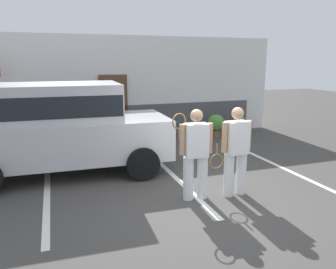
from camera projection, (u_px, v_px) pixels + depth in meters
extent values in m
plane|color=#423F3D|center=(209.00, 202.00, 6.04)|extent=(40.00, 40.00, 0.00)
cube|color=silver|center=(47.00, 192.00, 6.52)|extent=(0.12, 4.40, 0.01)
cube|color=silver|center=(175.00, 177.00, 7.38)|extent=(0.12, 4.40, 0.01)
cube|color=silver|center=(275.00, 164.00, 8.24)|extent=(0.12, 4.40, 0.01)
cube|color=white|center=(134.00, 87.00, 11.00)|extent=(10.08, 0.30, 3.33)
cube|color=#4C4C51|center=(136.00, 121.00, 11.06)|extent=(8.47, 0.10, 1.10)
cube|color=brown|center=(114.00, 108.00, 10.70)|extent=(0.90, 0.06, 2.10)
cube|color=#B7B7BC|center=(66.00, 139.00, 7.48)|extent=(4.66, 2.05, 0.90)
cube|color=#B7B7BC|center=(52.00, 102.00, 7.22)|extent=(2.96, 1.85, 0.80)
cube|color=black|center=(52.00, 103.00, 7.23)|extent=(2.90, 1.87, 0.44)
cylinder|color=black|center=(127.00, 143.00, 8.91)|extent=(0.73, 0.28, 0.72)
cylinder|color=black|center=(143.00, 164.00, 7.14)|extent=(0.73, 0.28, 0.72)
cylinder|color=black|center=(1.00, 152.00, 8.01)|extent=(0.73, 0.28, 0.72)
cylinder|color=white|center=(203.00, 177.00, 6.17)|extent=(0.19, 0.19, 0.82)
cylinder|color=white|center=(188.00, 178.00, 6.10)|extent=(0.19, 0.19, 0.82)
cube|color=white|center=(196.00, 140.00, 5.98)|extent=(0.44, 0.30, 0.61)
sphere|color=tan|center=(197.00, 116.00, 5.88)|extent=(0.23, 0.23, 0.23)
cylinder|color=tan|center=(210.00, 138.00, 6.04)|extent=(0.10, 0.10, 0.56)
cylinder|color=tan|center=(182.00, 140.00, 5.91)|extent=(0.10, 0.10, 0.56)
torus|color=olive|center=(179.00, 121.00, 5.87)|extent=(0.29, 0.09, 0.29)
cylinder|color=olive|center=(179.00, 134.00, 5.93)|extent=(0.03, 0.03, 0.20)
cylinder|color=white|center=(241.00, 173.00, 6.37)|extent=(0.19, 0.19, 0.83)
cylinder|color=white|center=(229.00, 175.00, 6.26)|extent=(0.19, 0.19, 0.83)
cube|color=white|center=(237.00, 138.00, 6.16)|extent=(0.44, 0.29, 0.61)
sphere|color=tan|center=(238.00, 113.00, 6.06)|extent=(0.23, 0.23, 0.23)
cylinder|color=tan|center=(248.00, 135.00, 6.25)|extent=(0.11, 0.11, 0.56)
cylinder|color=tan|center=(225.00, 137.00, 6.05)|extent=(0.11, 0.11, 0.56)
torus|color=olive|center=(216.00, 161.00, 6.15)|extent=(0.37, 0.05, 0.37)
cylinder|color=olive|center=(217.00, 149.00, 6.10)|extent=(0.03, 0.03, 0.20)
cylinder|color=brown|center=(215.00, 133.00, 11.26)|extent=(0.37, 0.37, 0.23)
sphere|color=#4C8C38|center=(216.00, 123.00, 11.19)|extent=(0.58, 0.58, 0.58)
cylinder|color=brown|center=(239.00, 132.00, 11.55)|extent=(0.33, 0.33, 0.20)
sphere|color=#2D6B28|center=(240.00, 123.00, 11.48)|extent=(0.51, 0.51, 0.51)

